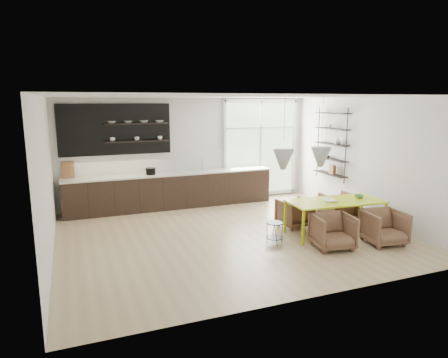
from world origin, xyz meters
The scene contains 11 objects.
room centered at (0.58, 1.10, 1.46)m, with size 7.02×6.01×2.91m.
kitchen_run centered at (-0.69, 2.69, 0.60)m, with size 5.54×0.69×2.75m.
right_shelving centered at (3.36, 1.17, 1.65)m, with size 0.26×1.22×1.90m.
dining_table centered at (2.10, -0.75, 0.69)m, with size 2.08×1.06×0.74m.
armchair_back_left centered at (1.59, 0.03, 0.31)m, with size 0.67×0.69×0.63m, color brown.
armchair_back_right centered at (2.81, 0.07, 0.33)m, with size 0.70×0.72×0.66m, color brown.
armchair_front_left centered at (1.55, -1.43, 0.34)m, with size 0.72×0.74×0.67m, color brown.
armchair_front_right centered at (2.65, -1.61, 0.34)m, with size 0.73×0.75×0.68m, color brown.
wire_stool centered at (0.63, -0.80, 0.28)m, with size 0.34×0.34×0.44m.
table_book centered at (1.85, -0.67, 0.75)m, with size 0.25×0.33×0.03m, color white.
table_bowl centered at (2.72, -0.73, 0.77)m, with size 0.20×0.20×0.06m, color #4D7C47.
Camera 1 is at (-3.09, -7.53, 2.81)m, focal length 32.00 mm.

